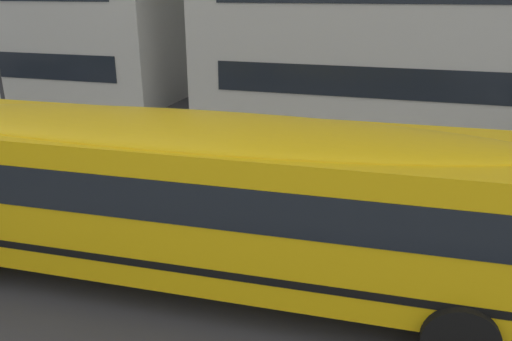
{
  "coord_description": "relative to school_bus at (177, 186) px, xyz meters",
  "views": [
    {
      "loc": [
        4.75,
        -8.7,
        5.01
      ],
      "look_at": [
        2.37,
        -0.73,
        1.95
      ],
      "focal_mm": 34.58,
      "sensor_mm": 36.0,
      "label": 1
    }
  ],
  "objects": [
    {
      "name": "ground_plane",
      "position": [
        -1.16,
        1.47,
        -1.79
      ],
      "size": [
        400.0,
        400.0,
        0.0
      ],
      "primitive_type": "plane",
      "color": "#38383D"
    },
    {
      "name": "school_bus",
      "position": [
        0.0,
        0.0,
        0.0
      ],
      "size": [
        13.57,
        3.28,
        3.01
      ],
      "rotation": [
        0.0,
        0.0,
        3.18
      ],
      "color": "yellow",
      "rests_on": "ground_plane"
    },
    {
      "name": "lane_centreline",
      "position": [
        -1.16,
        1.47,
        -1.79
      ],
      "size": [
        110.0,
        0.16,
        0.01
      ],
      "primitive_type": "cube",
      "color": "silver",
      "rests_on": "ground_plane"
    },
    {
      "name": "sidewalk_far",
      "position": [
        -1.16,
        9.16,
        -1.78
      ],
      "size": [
        120.0,
        3.0,
        0.01
      ],
      "primitive_type": "cube",
      "color": "gray",
      "rests_on": "ground_plane"
    }
  ]
}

